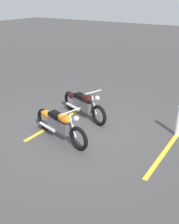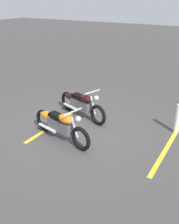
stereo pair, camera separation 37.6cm
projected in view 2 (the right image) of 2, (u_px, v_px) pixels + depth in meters
ground_plane at (75, 128)px, 8.09m from camera, size 60.00×60.00×0.00m
motorcycle_bright_foreground at (59, 124)px, 7.29m from camera, size 2.19×0.76×1.04m
motorcycle_dark_foreground at (81, 104)px, 8.66m from camera, size 2.14×0.88×1.04m
bollard_post at (177, 119)px, 7.62m from camera, size 0.14×0.14×0.90m
parking_stripe_near at (59, 121)px, 8.50m from camera, size 0.15×3.20×0.01m
parking_stripe_mid at (168, 145)px, 7.14m from camera, size 0.15×3.20×0.01m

